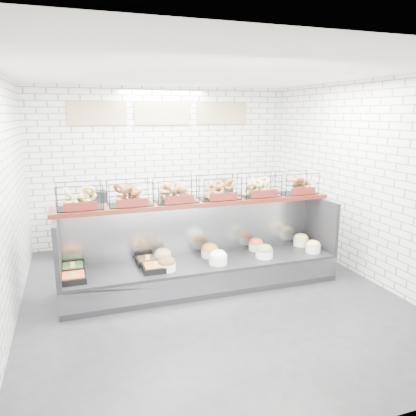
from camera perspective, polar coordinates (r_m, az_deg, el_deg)
name	(u,v)px	position (r m, az deg, el deg)	size (l,w,h in m)	color
ground	(209,294)	(5.86, 0.18, -12.06)	(5.50, 5.50, 0.00)	black
room_shell	(196,145)	(5.90, -1.73, 8.86)	(5.02, 5.51, 3.01)	silver
display_case	(202,264)	(6.04, -0.81, -7.91)	(4.00, 0.90, 1.20)	black
bagel_shelf	(198,192)	(5.90, -1.47, 2.31)	(4.10, 0.50, 0.40)	#3B130C
prep_counter	(168,221)	(7.91, -5.63, -1.79)	(4.00, 0.60, 1.20)	#93969B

